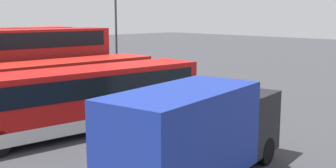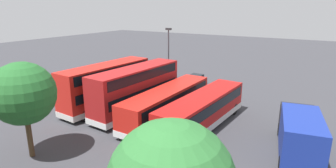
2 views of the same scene
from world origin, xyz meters
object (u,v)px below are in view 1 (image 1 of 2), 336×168
object	(u,v)px
bus_single_deck_second	(49,87)
lamp_post_tall	(116,26)
bus_single_deck_near_end	(86,97)
bus_double_decker_third	(19,65)
box_truck_blue	(197,132)
car_hatchback_silver	(170,77)
waste_bin_yellow	(102,78)

from	to	relation	value
bus_single_deck_second	lamp_post_tall	distance (m)	9.56
bus_single_deck_near_end	bus_double_decker_third	size ratio (longest dim) A/B	1.09
bus_single_deck_near_end	bus_single_deck_second	world-z (taller)	same
bus_double_decker_third	lamp_post_tall	xyz separation A→B (m)	(1.00, -7.83, 2.13)
box_truck_blue	car_hatchback_silver	world-z (taller)	box_truck_blue
bus_double_decker_third	box_truck_blue	bearing A→B (deg)	176.67
bus_single_deck_near_end	lamp_post_tall	xyz separation A→B (m)	(8.22, -7.92, 2.96)
bus_single_deck_near_end	box_truck_blue	size ratio (longest dim) A/B	1.53
bus_single_deck_second	car_hatchback_silver	size ratio (longest dim) A/B	3.00
box_truck_blue	car_hatchback_silver	bearing A→B (deg)	-41.20
lamp_post_tall	waste_bin_yellow	bearing A→B (deg)	-6.54
bus_single_deck_near_end	bus_double_decker_third	xyz separation A→B (m)	(7.21, -0.08, 0.82)
bus_single_deck_near_end	lamp_post_tall	bearing A→B (deg)	-43.94
bus_double_decker_third	bus_single_deck_near_end	bearing A→B (deg)	179.34
bus_double_decker_third	box_truck_blue	size ratio (longest dim) A/B	1.41
car_hatchback_silver	bus_single_deck_near_end	bearing A→B (deg)	118.89
bus_single_deck_second	car_hatchback_silver	xyz separation A→B (m)	(2.73, -11.46, -0.92)
bus_single_deck_near_end	box_truck_blue	distance (m)	7.75
waste_bin_yellow	lamp_post_tall	bearing A→B (deg)	173.46
bus_single_deck_second	box_truck_blue	xyz separation A→B (m)	(-11.33, 0.85, 0.08)
car_hatchback_silver	waste_bin_yellow	xyz separation A→B (m)	(4.11, 3.35, -0.22)
bus_single_deck_near_end	lamp_post_tall	size ratio (longest dim) A/B	1.54
lamp_post_tall	waste_bin_yellow	size ratio (longest dim) A/B	8.22
bus_double_decker_third	box_truck_blue	xyz separation A→B (m)	(-14.92, 0.87, -0.74)
bus_single_deck_second	bus_double_decker_third	distance (m)	3.68
box_truck_blue	lamp_post_tall	bearing A→B (deg)	-28.66
bus_single_deck_near_end	box_truck_blue	xyz separation A→B (m)	(-7.71, 0.78, 0.08)
bus_single_deck_near_end	bus_double_decker_third	world-z (taller)	bus_double_decker_third
car_hatchback_silver	waste_bin_yellow	size ratio (longest dim) A/B	4.26
lamp_post_tall	bus_double_decker_third	bearing A→B (deg)	97.29
bus_single_deck_near_end	box_truck_blue	world-z (taller)	box_truck_blue
waste_bin_yellow	box_truck_blue	bearing A→B (deg)	153.76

